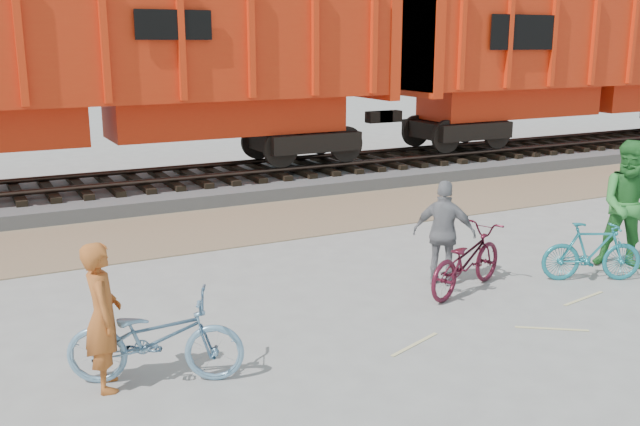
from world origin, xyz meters
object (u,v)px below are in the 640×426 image
(person_man, at_px, (631,205))
(person_woman, at_px, (444,233))
(bicycle_maroon, at_px, (466,260))
(person_solo, at_px, (103,316))
(hopper_car_right, at_px, (589,58))
(bicycle_teal, at_px, (592,252))
(hopper_car_center, at_px, (92,65))
(bicycle_blue, at_px, (155,338))

(person_man, relative_size, person_woman, 1.30)
(bicycle_maroon, bearing_deg, person_solo, 75.64)
(hopper_car_right, distance_m, person_man, 12.46)
(bicycle_teal, distance_m, person_solo, 7.16)
(bicycle_teal, bearing_deg, hopper_car_center, 57.80)
(bicycle_blue, xyz_separation_m, person_man, (7.66, 0.44, 0.53))
(bicycle_blue, height_order, bicycle_maroon, bicycle_blue)
(bicycle_blue, xyz_separation_m, bicycle_maroon, (4.68, 0.73, -0.02))
(bicycle_teal, distance_m, person_man, 1.17)
(person_solo, bearing_deg, bicycle_teal, -82.27)
(bicycle_teal, height_order, person_man, person_man)
(bicycle_maroon, xyz_separation_m, person_woman, (-0.10, 0.40, 0.31))
(hopper_car_right, xyz_separation_m, bicycle_teal, (-9.52, -9.07, -2.56))
(bicycle_teal, bearing_deg, person_solo, 117.79)
(hopper_car_center, relative_size, person_man, 6.88)
(person_solo, bearing_deg, hopper_car_right, -54.49)
(hopper_car_center, relative_size, hopper_car_right, 1.00)
(bicycle_blue, xyz_separation_m, person_solo, (-0.50, 0.10, 0.30))
(person_man, bearing_deg, hopper_car_center, 171.52)
(bicycle_teal, distance_m, person_woman, 2.28)
(bicycle_blue, distance_m, person_woman, 4.73)
(hopper_car_right, distance_m, person_solo, 19.18)
(hopper_car_right, bearing_deg, person_man, -133.88)
(hopper_car_right, xyz_separation_m, person_woman, (-11.60, -8.17, -2.22))
(bicycle_maroon, height_order, person_man, person_man)
(bicycle_teal, xyz_separation_m, person_woman, (-2.07, 0.89, 0.33))
(bicycle_blue, bearing_deg, bicycle_teal, -63.84)
(hopper_car_right, height_order, bicycle_blue, hopper_car_right)
(hopper_car_center, bearing_deg, bicycle_maroon, -67.79)
(hopper_car_center, distance_m, bicycle_teal, 10.90)
(bicycle_blue, bearing_deg, person_man, -62.61)
(bicycle_teal, bearing_deg, bicycle_blue, 118.74)
(hopper_car_center, relative_size, bicycle_blue, 7.56)
(person_woman, bearing_deg, bicycle_teal, -158.67)
(hopper_car_right, height_order, person_man, hopper_car_right)
(bicycle_teal, height_order, person_solo, person_solo)
(person_woman, bearing_deg, person_man, -148.09)
(person_woman, bearing_deg, bicycle_maroon, 148.62)
(bicycle_blue, relative_size, bicycle_teal, 1.24)
(hopper_car_center, bearing_deg, person_woman, -67.41)
(bicycle_teal, xyz_separation_m, person_solo, (-7.16, -0.14, 0.34))
(person_woman, bearing_deg, hopper_car_right, -100.24)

